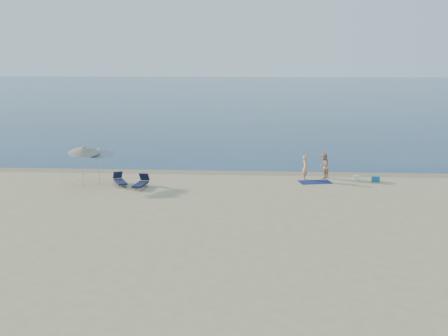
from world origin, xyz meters
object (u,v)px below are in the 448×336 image
(person_left, at_px, (305,168))
(blue_cooler, at_px, (376,179))
(umbrella_near, at_px, (100,151))
(person_right, at_px, (324,166))

(person_left, relative_size, blue_cooler, 3.21)
(blue_cooler, distance_m, umbrella_near, 17.18)
(person_right, bearing_deg, blue_cooler, 107.65)
(person_left, height_order, blue_cooler, person_left)
(person_right, height_order, umbrella_near, umbrella_near)
(person_right, distance_m, umbrella_near, 14.12)
(blue_cooler, relative_size, umbrella_near, 0.21)
(person_left, distance_m, umbrella_near, 12.80)
(person_right, height_order, blue_cooler, person_right)
(blue_cooler, height_order, umbrella_near, umbrella_near)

